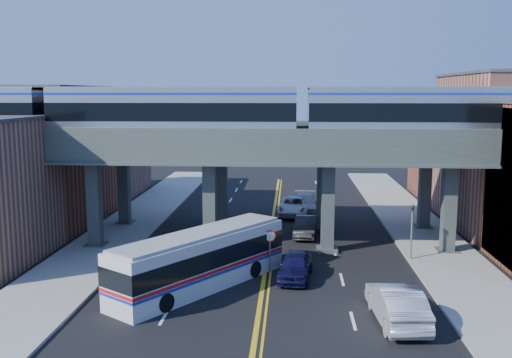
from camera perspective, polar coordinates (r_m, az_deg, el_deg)
ground at (r=31.67m, az=0.62°, el=-11.03°), size 120.00×120.00×0.00m
sidewalk_west at (r=43.17m, az=-14.18°, el=-5.82°), size 5.00×70.00×0.16m
sidewalk_east at (r=42.36m, az=17.18°, el=-6.22°), size 5.00×70.00×0.16m
building_west_b at (r=50.23m, az=-19.96°, el=2.22°), size 8.00×14.00×11.00m
building_west_c at (r=62.45m, az=-15.17°, el=2.22°), size 8.00×10.00×8.00m
building_east_b at (r=49.05m, az=23.82°, el=2.45°), size 8.00×14.00×12.00m
building_east_c at (r=61.50m, az=19.59°, el=2.39°), size 8.00×10.00×9.00m
elevated_viaduct_near at (r=38.04m, az=1.26°, el=2.32°), size 52.00×3.60×7.40m
elevated_viaduct_far at (r=45.00m, az=1.62°, el=3.29°), size 52.00×3.60×7.40m
transit_train at (r=38.61m, az=-8.23°, el=6.68°), size 50.52×3.17×3.70m
stop_sign at (r=33.99m, az=1.40°, el=-6.54°), size 0.76×0.09×2.63m
traffic_signal at (r=37.54m, az=15.33°, el=-4.54°), size 0.15×0.18×4.10m
transit_bus at (r=31.74m, az=-5.54°, el=-8.12°), size 8.78×10.91×2.98m
car_lane_a at (r=33.36m, az=3.93°, el=-8.64°), size 2.28×4.65×1.52m
car_lane_b at (r=42.92m, az=4.98°, el=-4.76°), size 1.96×4.59×1.47m
car_lane_c at (r=50.34m, az=3.82°, el=-2.70°), size 3.07×5.80×1.56m
car_lane_d at (r=51.37m, az=4.86°, el=-2.44°), size 2.51×5.69×1.63m
car_parked_curb at (r=27.99m, az=13.90°, el=-12.02°), size 2.33×5.62×1.81m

